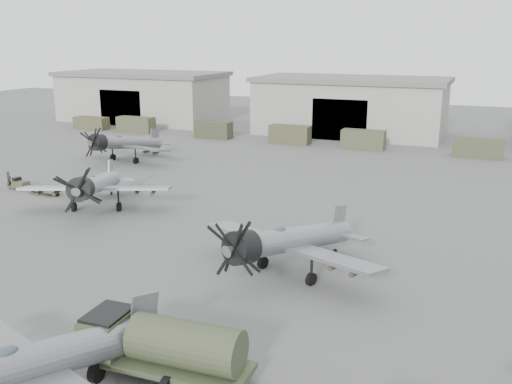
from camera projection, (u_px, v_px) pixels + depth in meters
ground at (102, 287)px, 34.13m from camera, size 220.00×220.00×0.00m
hangar_left at (143, 96)px, 102.34m from camera, size 29.00×14.80×8.70m
hangar_center at (351, 106)px, 88.18m from camera, size 29.00×14.80×8.70m
support_truck_0 at (91, 123)px, 93.39m from camera, size 5.78×2.20×2.00m
support_truck_1 at (136, 125)px, 90.10m from camera, size 6.06×2.20×2.45m
support_truck_2 at (213, 130)px, 84.98m from camera, size 5.52×2.20×2.51m
support_truck_3 at (290, 135)px, 80.47m from camera, size 5.76×2.20×2.57m
support_truck_4 at (363, 140)px, 76.58m from camera, size 5.77×2.20×2.55m
support_truck_5 at (478, 148)px, 71.22m from camera, size 6.09×2.20×2.32m
aircraft_near_1 at (22, 367)px, 21.67m from camera, size 12.75×11.49×5.13m
aircraft_mid_1 at (94, 185)px, 48.49m from camera, size 12.63×11.44×5.14m
aircraft_mid_2 at (285, 241)px, 35.04m from camera, size 12.87×11.60×5.18m
aircraft_far_0 at (122, 143)px, 68.17m from camera, size 12.80×11.52×5.08m
fuel_tanker at (164, 344)px, 24.57m from camera, size 7.61×3.68×2.90m
tug_trailer at (30, 187)px, 55.55m from camera, size 5.97×1.88×1.18m
ground_crew at (9, 180)px, 56.17m from camera, size 0.58×0.75×1.80m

